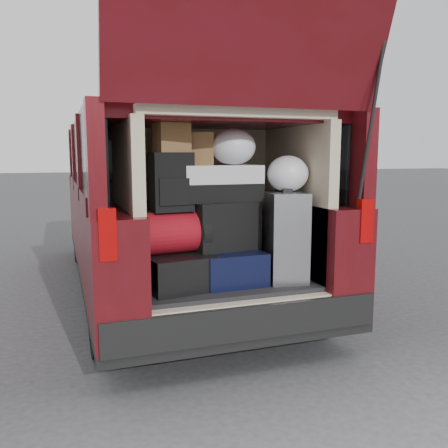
% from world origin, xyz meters
% --- Properties ---
extents(ground, '(80.00, 80.00, 0.00)m').
position_xyz_m(ground, '(0.00, 0.00, 0.00)').
color(ground, '#333335').
rests_on(ground, ground).
extents(minivan, '(1.90, 5.35, 2.77)m').
position_xyz_m(minivan, '(0.00, 1.86, 0.91)').
color(minivan, black).
rests_on(minivan, ground).
extents(load_floor, '(1.24, 1.05, 0.55)m').
position_xyz_m(load_floor, '(0.00, 0.28, 0.28)').
color(load_floor, black).
rests_on(load_floor, ground).
extents(black_hardshell, '(0.52, 0.66, 0.24)m').
position_xyz_m(black_hardshell, '(-0.38, 0.16, 0.67)').
color(black_hardshell, black).
rests_on(black_hardshell, load_floor).
extents(navy_hardshell, '(0.45, 0.55, 0.24)m').
position_xyz_m(navy_hardshell, '(0.03, 0.14, 0.67)').
color(navy_hardshell, black).
rests_on(navy_hardshell, load_floor).
extents(silver_roller, '(0.33, 0.47, 0.65)m').
position_xyz_m(silver_roller, '(0.44, 0.06, 0.87)').
color(silver_roller, silver).
rests_on(silver_roller, load_floor).
extents(red_duffel, '(0.48, 0.35, 0.29)m').
position_xyz_m(red_duffel, '(-0.37, 0.14, 0.94)').
color(red_duffel, maroon).
rests_on(red_duffel, black_hardshell).
extents(black_soft_case, '(0.53, 0.37, 0.35)m').
position_xyz_m(black_soft_case, '(0.01, 0.18, 0.96)').
color(black_soft_case, black).
rests_on(black_soft_case, navy_hardshell).
extents(backpack, '(0.30, 0.20, 0.40)m').
position_xyz_m(backpack, '(-0.38, 0.14, 1.28)').
color(backpack, black).
rests_on(backpack, red_duffel).
extents(twotone_duffel, '(0.59, 0.31, 0.26)m').
position_xyz_m(twotone_duffel, '(-0.01, 0.21, 1.26)').
color(twotone_duffel, silver).
rests_on(twotone_duffel, black_soft_case).
extents(grocery_sack_lower, '(0.24, 0.21, 0.20)m').
position_xyz_m(grocery_sack_lower, '(-0.37, 0.15, 1.58)').
color(grocery_sack_lower, brown).
rests_on(grocery_sack_lower, backpack).
extents(grocery_sack_upper, '(0.26, 0.23, 0.23)m').
position_xyz_m(grocery_sack_upper, '(-0.17, 0.25, 1.51)').
color(grocery_sack_upper, brown).
rests_on(grocery_sack_upper, twotone_duffel).
extents(plastic_bag_center, '(0.34, 0.32, 0.26)m').
position_xyz_m(plastic_bag_center, '(0.08, 0.16, 1.52)').
color(plastic_bag_center, silver).
rests_on(plastic_bag_center, twotone_duffel).
extents(plastic_bag_right, '(0.31, 0.29, 0.26)m').
position_xyz_m(plastic_bag_right, '(0.46, 0.05, 1.33)').
color(plastic_bag_right, silver).
rests_on(plastic_bag_right, silver_roller).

